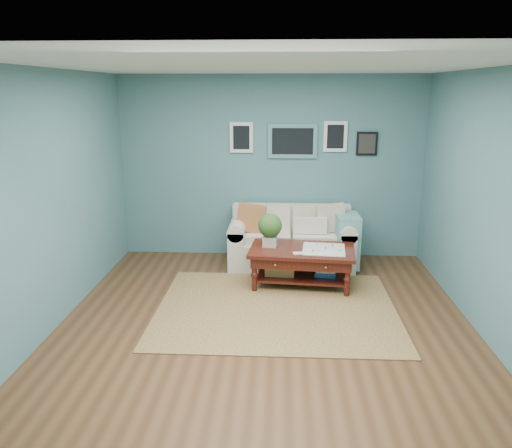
{
  "coord_description": "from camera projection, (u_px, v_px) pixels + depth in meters",
  "views": [
    {
      "loc": [
        0.15,
        -4.9,
        2.48
      ],
      "look_at": [
        -0.15,
        1.0,
        0.89
      ],
      "focal_mm": 35.0,
      "sensor_mm": 36.0,
      "label": 1
    }
  ],
  "objects": [
    {
      "name": "loveseat",
      "position": [
        297.0,
        240.0,
        7.21
      ],
      "size": [
        1.82,
        0.83,
        0.94
      ],
      "color": "beige",
      "rests_on": "ground"
    },
    {
      "name": "area_rug",
      "position": [
        276.0,
        308.0,
        5.84
      ],
      "size": [
        2.77,
        2.21,
        0.01
      ],
      "primitive_type": "cube",
      "color": "brown",
      "rests_on": "ground"
    },
    {
      "name": "room_shell",
      "position": [
        267.0,
        203.0,
        5.07
      ],
      "size": [
        5.0,
        5.02,
        2.7
      ],
      "color": "brown",
      "rests_on": "ground"
    },
    {
      "name": "coffee_table",
      "position": [
        296.0,
        255.0,
        6.46
      ],
      "size": [
        1.4,
        0.89,
        0.93
      ],
      "rotation": [
        0.0,
        0.0,
        -0.09
      ],
      "color": "#370D09",
      "rests_on": "ground"
    }
  ]
}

